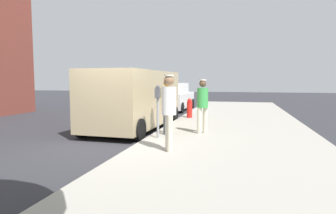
{
  "coord_description": "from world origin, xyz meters",
  "views": [
    {
      "loc": [
        3.64,
        -7.22,
        1.8
      ],
      "look_at": [
        1.65,
        0.78,
        1.05
      ],
      "focal_mm": 31.23,
      "sensor_mm": 36.0,
      "label": 1
    }
  ],
  "objects_px": {
    "pedestrian_in_yellow": "(167,102)",
    "pedestrian_in_white": "(169,107)",
    "parked_sedan_ahead": "(173,98)",
    "parking_meter_near": "(158,102)",
    "parked_van": "(135,98)",
    "fire_hydrant": "(190,108)",
    "pedestrian_in_green": "(203,103)"
  },
  "relations": [
    {
      "from": "pedestrian_in_green",
      "to": "fire_hydrant",
      "type": "bearing_deg",
      "value": 105.6
    },
    {
      "from": "pedestrian_in_green",
      "to": "fire_hydrant",
      "type": "height_order",
      "value": "pedestrian_in_green"
    },
    {
      "from": "parking_meter_near",
      "to": "fire_hydrant",
      "type": "xyz_separation_m",
      "value": [
        0.1,
        4.8,
        -0.61
      ]
    },
    {
      "from": "parking_meter_near",
      "to": "parked_sedan_ahead",
      "type": "height_order",
      "value": "parking_meter_near"
    },
    {
      "from": "pedestrian_in_white",
      "to": "pedestrian_in_yellow",
      "type": "bearing_deg",
      "value": 105.32
    },
    {
      "from": "pedestrian_in_yellow",
      "to": "parked_van",
      "type": "distance_m",
      "value": 2.21
    },
    {
      "from": "pedestrian_in_white",
      "to": "pedestrian_in_green",
      "type": "bearing_deg",
      "value": 79.44
    },
    {
      "from": "pedestrian_in_green",
      "to": "fire_hydrant",
      "type": "distance_m",
      "value": 3.94
    },
    {
      "from": "parking_meter_near",
      "to": "parked_sedan_ahead",
      "type": "relative_size",
      "value": 0.34
    },
    {
      "from": "pedestrian_in_yellow",
      "to": "pedestrian_in_white",
      "type": "relative_size",
      "value": 0.96
    },
    {
      "from": "pedestrian_in_yellow",
      "to": "parked_sedan_ahead",
      "type": "height_order",
      "value": "pedestrian_in_yellow"
    },
    {
      "from": "parked_sedan_ahead",
      "to": "pedestrian_in_green",
      "type": "bearing_deg",
      "value": -71.16
    },
    {
      "from": "parked_van",
      "to": "parked_sedan_ahead",
      "type": "height_order",
      "value": "parked_van"
    },
    {
      "from": "parking_meter_near",
      "to": "pedestrian_in_green",
      "type": "distance_m",
      "value": 1.55
    },
    {
      "from": "parking_meter_near",
      "to": "parked_van",
      "type": "distance_m",
      "value": 2.67
    },
    {
      "from": "pedestrian_in_white",
      "to": "parked_sedan_ahead",
      "type": "height_order",
      "value": "pedestrian_in_white"
    },
    {
      "from": "parking_meter_near",
      "to": "pedestrian_in_green",
      "type": "height_order",
      "value": "pedestrian_in_green"
    },
    {
      "from": "parking_meter_near",
      "to": "parked_van",
      "type": "relative_size",
      "value": 0.29
    },
    {
      "from": "pedestrian_in_white",
      "to": "parked_sedan_ahead",
      "type": "distance_m",
      "value": 11.15
    },
    {
      "from": "parking_meter_near",
      "to": "pedestrian_in_green",
      "type": "xyz_separation_m",
      "value": [
        1.15,
        1.04,
        -0.06
      ]
    },
    {
      "from": "pedestrian_in_yellow",
      "to": "parked_van",
      "type": "bearing_deg",
      "value": 136.28
    },
    {
      "from": "pedestrian_in_white",
      "to": "fire_hydrant",
      "type": "relative_size",
      "value": 2.07
    },
    {
      "from": "parking_meter_near",
      "to": "pedestrian_in_yellow",
      "type": "relative_size",
      "value": 0.89
    },
    {
      "from": "parked_sedan_ahead",
      "to": "fire_hydrant",
      "type": "height_order",
      "value": "parked_sedan_ahead"
    },
    {
      "from": "parked_van",
      "to": "pedestrian_in_green",
      "type": "bearing_deg",
      "value": -23.74
    },
    {
      "from": "parked_van",
      "to": "pedestrian_in_white",
      "type": "bearing_deg",
      "value": -59.19
    },
    {
      "from": "parking_meter_near",
      "to": "parked_sedan_ahead",
      "type": "bearing_deg",
      "value": 100.29
    },
    {
      "from": "parking_meter_near",
      "to": "fire_hydrant",
      "type": "distance_m",
      "value": 4.84
    },
    {
      "from": "parking_meter_near",
      "to": "pedestrian_in_white",
      "type": "bearing_deg",
      "value": -64.87
    },
    {
      "from": "pedestrian_in_green",
      "to": "parked_sedan_ahead",
      "type": "distance_m",
      "value": 8.87
    },
    {
      "from": "parking_meter_near",
      "to": "pedestrian_in_white",
      "type": "distance_m",
      "value": 1.61
    },
    {
      "from": "parking_meter_near",
      "to": "parked_van",
      "type": "bearing_deg",
      "value": 124.24
    }
  ]
}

